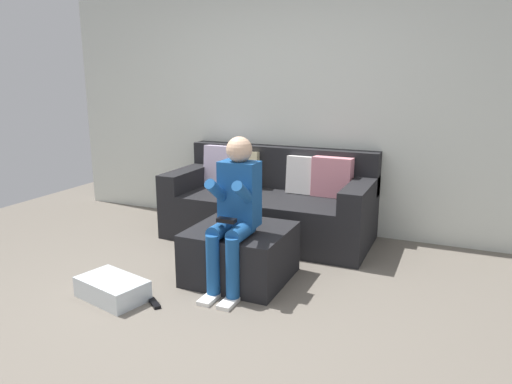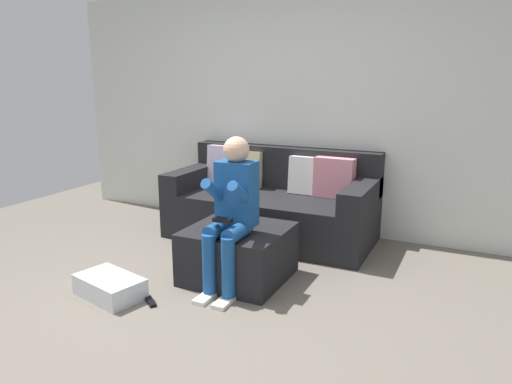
{
  "view_description": "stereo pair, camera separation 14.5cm",
  "coord_description": "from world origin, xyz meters",
  "px_view_note": "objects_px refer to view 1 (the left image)",
  "views": [
    {
      "loc": [
        1.66,
        -2.46,
        1.59
      ],
      "look_at": [
        0.04,
        1.27,
        0.59
      ],
      "focal_mm": 33.53,
      "sensor_mm": 36.0,
      "label": 1
    },
    {
      "loc": [
        1.79,
        -2.4,
        1.59
      ],
      "look_at": [
        0.04,
        1.27,
        0.59
      ],
      "focal_mm": 33.53,
      "sensor_mm": 36.0,
      "label": 2
    }
  ],
  "objects_px": {
    "storage_bin": "(112,289)",
    "remote_near_ottoman": "(154,303)",
    "couch_sectional": "(271,204)",
    "person_seated": "(235,207)",
    "ottoman": "(240,253)"
  },
  "relations": [
    {
      "from": "couch_sectional",
      "to": "storage_bin",
      "type": "distance_m",
      "value": 1.87
    },
    {
      "from": "storage_bin",
      "to": "remote_near_ottoman",
      "type": "relative_size",
      "value": 3.14
    },
    {
      "from": "person_seated",
      "to": "ottoman",
      "type": "bearing_deg",
      "value": 102.82
    },
    {
      "from": "ottoman",
      "to": "remote_near_ottoman",
      "type": "xyz_separation_m",
      "value": [
        -0.37,
        -0.66,
        -0.2
      ]
    },
    {
      "from": "couch_sectional",
      "to": "ottoman",
      "type": "xyz_separation_m",
      "value": [
        0.17,
        -1.07,
        -0.12
      ]
    },
    {
      "from": "storage_bin",
      "to": "remote_near_ottoman",
      "type": "bearing_deg",
      "value": 6.13
    },
    {
      "from": "couch_sectional",
      "to": "person_seated",
      "type": "height_order",
      "value": "person_seated"
    },
    {
      "from": "storage_bin",
      "to": "remote_near_ottoman",
      "type": "height_order",
      "value": "storage_bin"
    },
    {
      "from": "remote_near_ottoman",
      "to": "storage_bin",
      "type": "bearing_deg",
      "value": -136.87
    },
    {
      "from": "person_seated",
      "to": "remote_near_ottoman",
      "type": "relative_size",
      "value": 7.08
    },
    {
      "from": "person_seated",
      "to": "remote_near_ottoman",
      "type": "distance_m",
      "value": 0.9
    },
    {
      "from": "person_seated",
      "to": "remote_near_ottoman",
      "type": "bearing_deg",
      "value": -130.08
    },
    {
      "from": "couch_sectional",
      "to": "person_seated",
      "type": "xyz_separation_m",
      "value": [
        0.21,
        -1.25,
        0.31
      ]
    },
    {
      "from": "storage_bin",
      "to": "remote_near_ottoman",
      "type": "distance_m",
      "value": 0.34
    },
    {
      "from": "ottoman",
      "to": "remote_near_ottoman",
      "type": "height_order",
      "value": "ottoman"
    }
  ]
}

